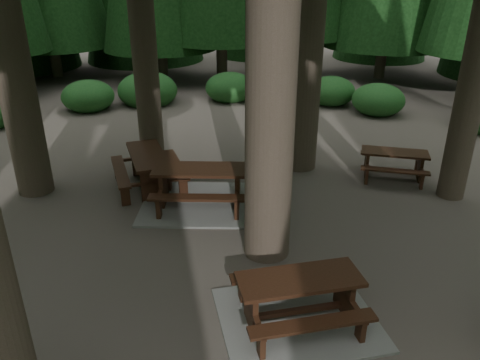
{
  "coord_description": "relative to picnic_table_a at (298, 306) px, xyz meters",
  "views": [
    {
      "loc": [
        -0.64,
        -7.15,
        4.9
      ],
      "look_at": [
        0.41,
        1.09,
        1.1
      ],
      "focal_mm": 35.0,
      "sensor_mm": 36.0,
      "label": 1
    }
  ],
  "objects": [
    {
      "name": "ground",
      "position": [
        -0.93,
        1.73,
        -0.27
      ],
      "size": [
        80.0,
        80.0,
        0.0
      ],
      "primitive_type": "plane",
      "color": "#544D45",
      "rests_on": "ground"
    },
    {
      "name": "picnic_table_a",
      "position": [
        0.0,
        0.0,
        0.0
      ],
      "size": [
        2.49,
        2.12,
        0.79
      ],
      "rotation": [
        0.0,
        0.0,
        0.09
      ],
      "color": "gray",
      "rests_on": "ground"
    },
    {
      "name": "picnic_table_b",
      "position": [
        -2.44,
        5.1,
        0.3
      ],
      "size": [
        1.97,
        2.26,
        0.86
      ],
      "rotation": [
        0.0,
        0.0,
        1.78
      ],
      "color": "#311C0E",
      "rests_on": "ground"
    },
    {
      "name": "picnic_table_c",
      "position": [
        -1.25,
        4.0,
        0.05
      ],
      "size": [
        2.92,
        2.54,
        0.89
      ],
      "rotation": [
        0.0,
        0.0,
        -0.15
      ],
      "color": "gray",
      "rests_on": "ground"
    },
    {
      "name": "picnic_table_d",
      "position": [
        3.65,
        4.89,
        0.19
      ],
      "size": [
        1.96,
        1.78,
        0.7
      ],
      "rotation": [
        0.0,
        0.0,
        -0.36
      ],
      "color": "#311C0E",
      "rests_on": "ground"
    },
    {
      "name": "shrub_ring",
      "position": [
        -0.22,
        2.48,
        0.13
      ],
      "size": [
        23.86,
        24.64,
        1.49
      ],
      "color": "#205E26",
      "rests_on": "ground"
    }
  ]
}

